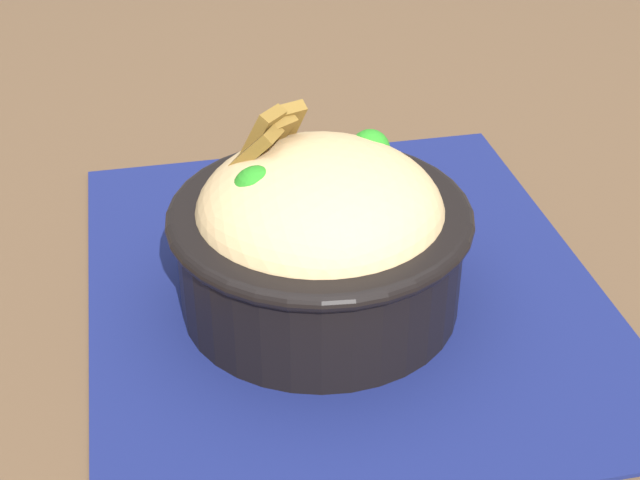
% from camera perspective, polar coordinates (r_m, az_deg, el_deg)
% --- Properties ---
extents(table, '(1.36, 0.99, 0.78)m').
position_cam_1_polar(table, '(0.72, 1.68, -4.92)').
color(table, '#4C3826').
rests_on(table, ground_plane).
extents(placemat, '(0.40, 0.35, 0.00)m').
position_cam_1_polar(placemat, '(0.65, 1.45, -2.87)').
color(placemat, '#11194C').
rests_on(placemat, table).
extents(bowl, '(0.20, 0.20, 0.13)m').
position_cam_1_polar(bowl, '(0.61, -0.03, 0.40)').
color(bowl, black).
rests_on(bowl, placemat).
extents(fork, '(0.04, 0.14, 0.00)m').
position_cam_1_polar(fork, '(0.75, -0.42, 2.41)').
color(fork, silver).
rests_on(fork, placemat).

